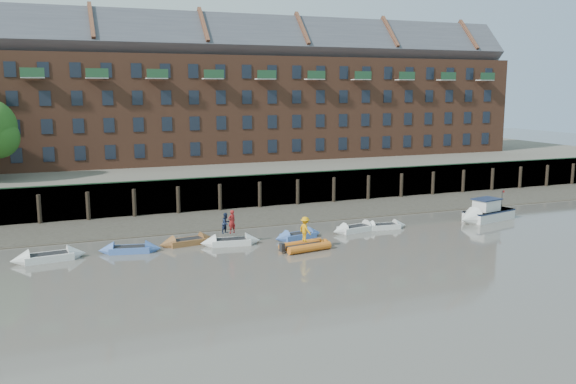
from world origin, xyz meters
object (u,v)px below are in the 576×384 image
rib_tender (307,246)px  person_rower_b (226,223)px  person_rib_crew (305,229)px  person_rower_a (232,222)px  rowboat_0 (49,257)px  rowboat_4 (298,236)px  rowboat_3 (231,242)px  motor_launch (482,214)px  rowboat_6 (384,226)px  rowboat_1 (130,249)px  rowboat_5 (355,229)px  rowboat_2 (187,242)px

rib_tender → person_rower_b: person_rower_b is taller
person_rib_crew → person_rower_a: bearing=41.3°
rowboat_0 → rowboat_4: 18.20m
rowboat_3 → motor_launch: 22.89m
rib_tender → person_rib_crew: (-0.11, 0.03, 1.24)m
rowboat_3 → motor_launch: bearing=7.5°
rowboat_3 → rowboat_6: 13.42m
rowboat_3 → person_rower_b: (-0.29, 0.16, 1.43)m
rowboat_1 → rowboat_0: bearing=-166.8°
motor_launch → rowboat_4: bearing=-14.5°
rowboat_5 → person_rib_crew: size_ratio=2.54×
rowboat_4 → person_rower_a: size_ratio=2.47×
rowboat_4 → motor_launch: (17.42, -0.13, 0.43)m
rowboat_1 → rowboat_3: 7.34m
motor_launch → person_rower_a: (-22.76, 0.17, 1.12)m
rowboat_1 → person_rower_b: size_ratio=2.92×
rowboat_2 → rowboat_6: rowboat_2 is taller
person_rower_a → rowboat_2: bearing=-43.3°
rowboat_4 → rib_tender: rowboat_4 is taller
rowboat_3 → rib_tender: bearing=-27.0°
rowboat_0 → rowboat_5: size_ratio=1.08×
rowboat_1 → rowboat_3: size_ratio=0.97×
person_rib_crew → person_rower_b: bearing=42.8°
rowboat_5 → rowboat_3: bearing=172.1°
rowboat_1 → person_rower_b: bearing=8.3°
person_rower_b → person_rower_a: bearing=-48.8°
rowboat_6 → person_rower_a: bearing=-172.5°
rowboat_2 → rowboat_5: rowboat_5 is taller
rowboat_5 → person_rower_b: person_rower_b is taller
rowboat_2 → person_rower_b: size_ratio=2.93×
rib_tender → person_rib_crew: bearing=153.1°
person_rower_b → person_rib_crew: size_ratio=0.85×
rowboat_3 → rowboat_5: size_ratio=1.00×
person_rower_a → person_rib_crew: (4.55, -3.35, -0.24)m
rowboat_3 → rib_tender: (4.79, -3.34, 0.05)m
rowboat_2 → motor_launch: bearing=-13.0°
rowboat_1 → person_rower_b: 7.18m
rowboat_2 → rib_tender: bearing=-40.4°
rowboat_5 → person_rower_b: size_ratio=2.99×
rowboat_0 → motor_launch: bearing=-7.5°
rowboat_2 → rowboat_5: 13.78m
rowboat_1 → rowboat_3: bearing=7.2°
rowboat_5 → motor_launch: (12.14, -0.61, 0.42)m
rib_tender → motor_launch: 18.39m
person_rower_b → rowboat_4: bearing=-35.5°
rowboat_5 → person_rib_crew: bearing=-158.5°
rowboat_1 → person_rib_crew: person_rib_crew is taller
rowboat_2 → rowboat_3: (3.01, -1.24, 0.01)m
person_rower_a → rib_tender: bearing=121.6°
rowboat_0 → person_rower_b: bearing=-7.7°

